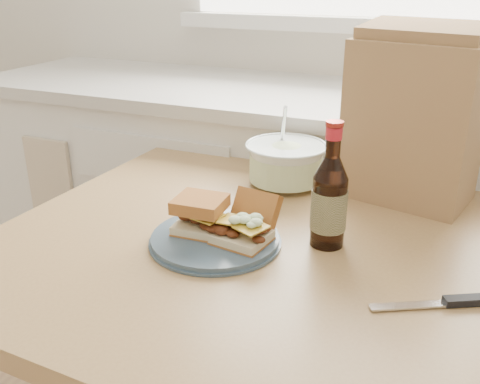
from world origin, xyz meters
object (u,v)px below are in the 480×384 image
at_px(plate, 215,239).
at_px(beer_bottle, 329,200).
at_px(dining_table, 246,281).
at_px(paper_bag, 413,122).
at_px(coleslaw_bowl, 286,165).

height_order(plate, beer_bottle, beer_bottle).
height_order(dining_table, paper_bag, paper_bag).
relative_size(beer_bottle, paper_bag, 0.69).
xyz_separation_m(plate, paper_bag, (0.31, 0.39, 0.17)).
bearing_deg(plate, beer_bottle, 22.01).
xyz_separation_m(coleslaw_bowl, beer_bottle, (0.17, -0.27, 0.04)).
relative_size(coleslaw_bowl, paper_bag, 0.56).
xyz_separation_m(plate, beer_bottle, (0.20, 0.08, 0.09)).
relative_size(dining_table, paper_bag, 2.80).
bearing_deg(paper_bag, coleslaw_bowl, -159.18).
relative_size(dining_table, coleslaw_bowl, 5.00).
bearing_deg(beer_bottle, paper_bag, 77.46).
bearing_deg(paper_bag, beer_bottle, -96.46).
height_order(plate, paper_bag, paper_bag).
bearing_deg(dining_table, beer_bottle, 8.24).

